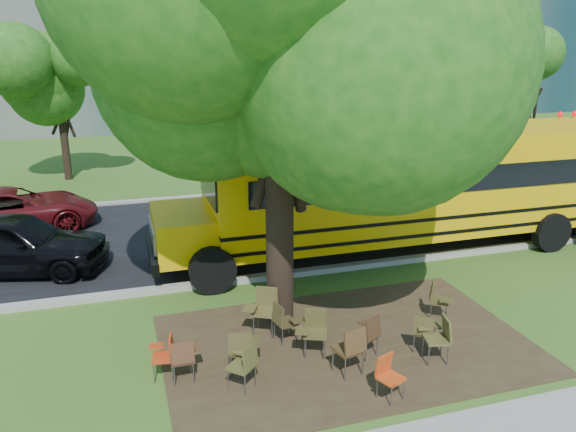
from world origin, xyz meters
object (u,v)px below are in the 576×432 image
object	(u,v)px
chair_9	(264,306)
chair_12	(437,297)
chair_0	(184,356)
chair_8	(166,352)
chair_3	(314,328)
school_bus	(423,181)
chair_4	(352,345)
chair_11	(368,332)
chair_1	(242,347)
chair_7	(425,329)
chair_10	(284,319)
main_tree	(279,41)
chair_6	(439,334)
chair_2	(245,362)
black_car	(12,243)
bg_car_red	(12,210)
chair_5	(388,374)

from	to	relation	value
chair_9	chair_12	distance (m)	3.67
chair_0	chair_8	bearing A→B (deg)	137.05
chair_3	chair_8	size ratio (longest dim) A/B	1.13
school_bus	chair_12	size ratio (longest dim) A/B	16.89
chair_4	chair_11	xyz separation A→B (m)	(0.53, 0.45, -0.07)
chair_0	school_bus	bearing A→B (deg)	32.49
school_bus	chair_9	size ratio (longest dim) A/B	14.25
chair_1	chair_11	xyz separation A→B (m)	(2.34, -0.12, -0.03)
chair_7	chair_10	world-z (taller)	chair_10
chair_11	main_tree	bearing A→B (deg)	93.41
chair_8	chair_6	bearing A→B (deg)	-91.41
chair_1	chair_4	xyz separation A→B (m)	(1.82, -0.57, 0.04)
chair_7	chair_12	bearing A→B (deg)	86.12
chair_3	chair_6	xyz separation A→B (m)	(2.08, -0.90, 0.00)
chair_6	chair_9	distance (m)	3.38
chair_4	chair_2	bearing A→B (deg)	163.17
chair_7	chair_10	size ratio (longest dim) A/B	0.97
chair_6	school_bus	bearing A→B (deg)	-13.36
chair_1	black_car	size ratio (longest dim) A/B	0.19
chair_4	chair_11	world-z (taller)	chair_4
chair_4	chair_8	world-z (taller)	chair_4
chair_8	bg_car_red	distance (m)	10.20
chair_11	black_car	distance (m)	9.35
chair_11	bg_car_red	bearing A→B (deg)	99.05
school_bus	chair_4	world-z (taller)	school_bus
chair_4	chair_11	bearing A→B (deg)	27.36
black_car	chair_5	bearing A→B (deg)	-124.21
chair_2	chair_8	distance (m)	1.45
chair_2	chair_6	size ratio (longest dim) A/B	0.96
chair_7	chair_9	distance (m)	3.14
chair_10	chair_5	bearing A→B (deg)	13.62
chair_5	chair_12	bearing A→B (deg)	-157.18
chair_2	chair_6	world-z (taller)	chair_6
chair_3	chair_8	xyz separation A→B (m)	(-2.71, 0.04, -0.06)
main_tree	black_car	xyz separation A→B (m)	(-5.70, 4.48, -4.86)
chair_0	chair_6	size ratio (longest dim) A/B	0.93
chair_2	chair_10	world-z (taller)	chair_2
chair_6	bg_car_red	world-z (taller)	bg_car_red
chair_2	black_car	xyz separation A→B (m)	(-4.44, 6.69, 0.26)
chair_1	chair_11	size ratio (longest dim) A/B	1.05
chair_1	chair_5	xyz separation A→B (m)	(2.11, -1.39, -0.07)
chair_6	chair_11	xyz separation A→B (m)	(-1.17, 0.49, -0.03)
chair_5	chair_9	xyz separation A→B (m)	(-1.35, 2.74, 0.11)
chair_6	black_car	size ratio (longest dim) A/B	0.19
main_tree	chair_0	size ratio (longest dim) A/B	11.16
chair_7	black_car	bearing A→B (deg)	176.41
chair_0	chair_6	xyz separation A→B (m)	(4.52, -0.69, 0.04)
chair_6	chair_12	world-z (taller)	chair_6
chair_6	chair_9	xyz separation A→B (m)	(-2.76, 1.96, 0.04)
chair_0	chair_4	world-z (taller)	chair_4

